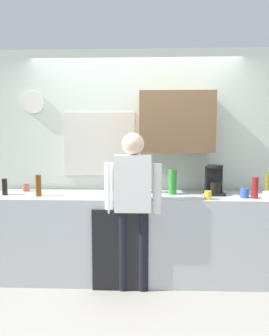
# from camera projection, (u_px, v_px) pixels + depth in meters

# --- Properties ---
(ground_plane) EXTENTS (8.00, 8.00, 0.00)m
(ground_plane) POSITION_uv_depth(u_px,v_px,m) (133.00, 289.00, 3.10)
(ground_plane) COLOR #9E998E
(kitchen_counter) EXTENTS (3.18, 0.64, 0.93)m
(kitchen_counter) POSITION_uv_depth(u_px,v_px,m) (134.00, 236.00, 3.36)
(kitchen_counter) COLOR #B2B7BC
(kitchen_counter) RESTS_ON ground_plane
(dishwasher_panel) EXTENTS (0.56, 0.02, 0.84)m
(dishwasher_panel) POSITION_uv_depth(u_px,v_px,m) (120.00, 251.00, 3.04)
(dishwasher_panel) COLOR black
(dishwasher_panel) RESTS_ON ground_plane
(back_wall_assembly) EXTENTS (4.78, 0.42, 2.60)m
(back_wall_assembly) POSITION_uv_depth(u_px,v_px,m) (139.00, 154.00, 3.67)
(back_wall_assembly) COLOR silver
(back_wall_assembly) RESTS_ON ground_plane
(coffee_maker) EXTENTS (0.20, 0.20, 0.33)m
(coffee_maker) POSITION_uv_depth(u_px,v_px,m) (214.00, 181.00, 3.33)
(coffee_maker) COLOR black
(coffee_maker) RESTS_ON kitchen_counter
(bottle_red_vinegar) EXTENTS (0.06, 0.06, 0.22)m
(bottle_red_vinegar) POSITION_uv_depth(u_px,v_px,m) (255.00, 188.00, 3.10)
(bottle_red_vinegar) COLOR maroon
(bottle_red_vinegar) RESTS_ON kitchen_counter
(bottle_green_wine) EXTENTS (0.07, 0.07, 0.30)m
(bottle_green_wine) POSITION_uv_depth(u_px,v_px,m) (145.00, 180.00, 3.44)
(bottle_green_wine) COLOR #195923
(bottle_green_wine) RESTS_ON kitchen_counter
(bottle_dark_sauce) EXTENTS (0.06, 0.06, 0.18)m
(bottle_dark_sauce) POSITION_uv_depth(u_px,v_px,m) (5.00, 187.00, 3.30)
(bottle_dark_sauce) COLOR black
(bottle_dark_sauce) RESTS_ON kitchen_counter
(bottle_amber_beer) EXTENTS (0.06, 0.06, 0.23)m
(bottle_amber_beer) POSITION_uv_depth(u_px,v_px,m) (38.00, 186.00, 3.22)
(bottle_amber_beer) COLOR brown
(bottle_amber_beer) RESTS_ON kitchen_counter
(bottle_clear_soda) EXTENTS (0.09, 0.09, 0.28)m
(bottle_clear_soda) POSITION_uv_depth(u_px,v_px,m) (173.00, 182.00, 3.34)
(bottle_clear_soda) COLOR #2D8C33
(bottle_clear_soda) RESTS_ON kitchen_counter
(bottle_olive_oil) EXTENTS (0.06, 0.06, 0.25)m
(bottle_olive_oil) POSITION_uv_depth(u_px,v_px,m) (268.00, 184.00, 3.26)
(bottle_olive_oil) COLOR olive
(bottle_olive_oil) RESTS_ON kitchen_counter
(cup_blue_mug) EXTENTS (0.08, 0.08, 0.10)m
(cup_blue_mug) POSITION_uv_depth(u_px,v_px,m) (244.00, 193.00, 3.14)
(cup_blue_mug) COLOR #3351B2
(cup_blue_mug) RESTS_ON kitchen_counter
(cup_terracotta_mug) EXTENTS (0.08, 0.08, 0.09)m
(cup_terracotta_mug) POSITION_uv_depth(u_px,v_px,m) (26.00, 187.00, 3.55)
(cup_terracotta_mug) COLOR #B26647
(cup_terracotta_mug) RESTS_ON kitchen_counter
(cup_yellow_cup) EXTENTS (0.07, 0.07, 0.08)m
(cup_yellow_cup) POSITION_uv_depth(u_px,v_px,m) (208.00, 195.00, 3.06)
(cup_yellow_cup) COLOR yellow
(cup_yellow_cup) RESTS_ON kitchen_counter
(storage_canister) EXTENTS (0.14, 0.14, 0.17)m
(storage_canister) POSITION_uv_depth(u_px,v_px,m) (133.00, 185.00, 3.49)
(storage_canister) COLOR silver
(storage_canister) RESTS_ON kitchen_counter
(person_at_sink) EXTENTS (0.57, 0.22, 1.60)m
(person_at_sink) POSITION_uv_depth(u_px,v_px,m) (133.00, 198.00, 3.01)
(person_at_sink) COLOR black
(person_at_sink) RESTS_ON ground_plane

